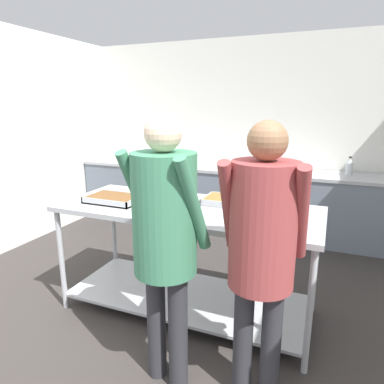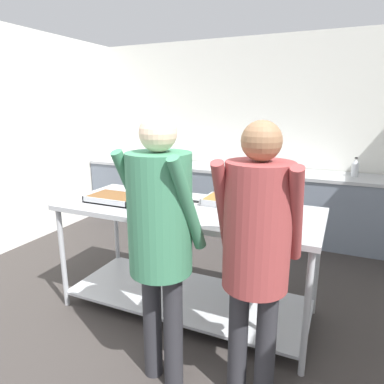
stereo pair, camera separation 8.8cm
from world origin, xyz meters
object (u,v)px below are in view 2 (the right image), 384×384
(guest_serving_right, at_px, (257,240))
(serving_tray_vegetables, at_px, (115,198))
(plate_stack, at_px, (271,226))
(guest_serving_left, at_px, (160,228))
(sauce_pan, at_px, (167,201))
(serving_tray_roast, at_px, (233,202))
(water_bottle, at_px, (355,168))

(guest_serving_right, bearing_deg, serving_tray_vegetables, 156.54)
(serving_tray_vegetables, xyz_separation_m, plate_stack, (1.37, -0.18, 0.01))
(guest_serving_left, bearing_deg, serving_tray_vegetables, 140.68)
(plate_stack, bearing_deg, guest_serving_right, -89.17)
(serving_tray_vegetables, relative_size, sauce_pan, 1.04)
(plate_stack, xyz_separation_m, guest_serving_left, (-0.54, -0.50, 0.07))
(sauce_pan, relative_size, guest_serving_left, 0.25)
(serving_tray_roast, height_order, plate_stack, plate_stack)
(plate_stack, relative_size, guest_serving_right, 0.15)
(serving_tray_vegetables, bearing_deg, guest_serving_right, -23.46)
(serving_tray_vegetables, relative_size, guest_serving_right, 0.27)
(serving_tray_roast, relative_size, water_bottle, 2.05)
(guest_serving_left, bearing_deg, guest_serving_right, 8.27)
(sauce_pan, height_order, serving_tray_roast, sauce_pan)
(serving_tray_roast, relative_size, guest_serving_right, 0.29)
(serving_tray_vegetables, distance_m, serving_tray_roast, 1.02)
(guest_serving_left, distance_m, water_bottle, 3.10)
(plate_stack, height_order, guest_serving_right, guest_serving_right)
(sauce_pan, relative_size, water_bottle, 1.81)
(guest_serving_left, height_order, water_bottle, guest_serving_left)
(serving_tray_vegetables, distance_m, guest_serving_left, 1.07)
(sauce_pan, height_order, guest_serving_left, guest_serving_left)
(guest_serving_right, bearing_deg, sauce_pan, 143.96)
(serving_tray_vegetables, bearing_deg, sauce_pan, 7.06)
(sauce_pan, distance_m, serving_tray_roast, 0.55)
(serving_tray_vegetables, relative_size, guest_serving_left, 0.26)
(serving_tray_roast, height_order, guest_serving_right, guest_serving_right)
(plate_stack, distance_m, water_bottle, 2.47)
(serving_tray_vegetables, xyz_separation_m, water_bottle, (1.91, 2.23, 0.04))
(serving_tray_roast, xyz_separation_m, guest_serving_left, (-0.14, -0.99, 0.08))
(plate_stack, relative_size, guest_serving_left, 0.15)
(serving_tray_roast, distance_m, water_bottle, 2.14)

